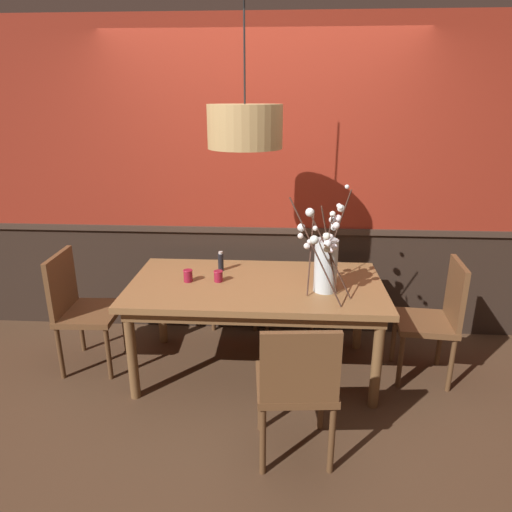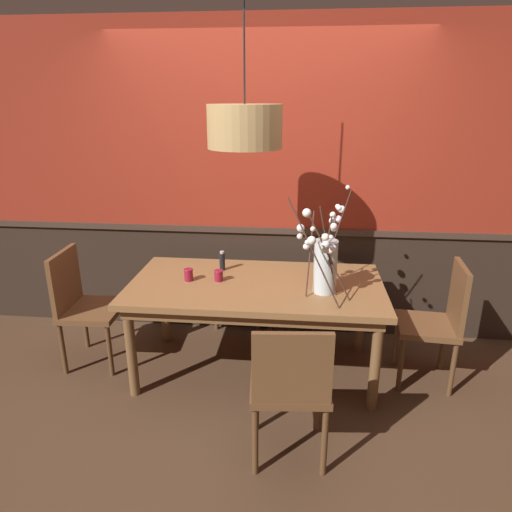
{
  "view_description": "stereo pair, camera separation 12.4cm",
  "coord_description": "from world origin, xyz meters",
  "views": [
    {
      "loc": [
        0.19,
        -3.06,
        2.0
      ],
      "look_at": [
        0.0,
        0.0,
        0.94
      ],
      "focal_mm": 32.07,
      "sensor_mm": 36.0,
      "label": 1
    },
    {
      "loc": [
        0.31,
        -3.05,
        2.0
      ],
      "look_at": [
        0.0,
        0.0,
        0.94
      ],
      "focal_mm": 32.07,
      "sensor_mm": 36.0,
      "label": 2
    }
  ],
  "objects": [
    {
      "name": "ground_plane",
      "position": [
        0.0,
        0.0,
        0.0
      ],
      "size": [
        24.0,
        24.0,
        0.0
      ],
      "primitive_type": "plane",
      "color": "#4C3321"
    },
    {
      "name": "dining_table",
      "position": [
        0.0,
        0.0,
        0.65
      ],
      "size": [
        1.83,
        0.96,
        0.73
      ],
      "color": "olive",
      "rests_on": "ground"
    },
    {
      "name": "chair_far_side_left",
      "position": [
        -0.24,
        0.87,
        0.53
      ],
      "size": [
        0.45,
        0.41,
        0.94
      ],
      "color": "brown",
      "rests_on": "ground"
    },
    {
      "name": "chair_head_east_end",
      "position": [
        1.31,
        0.0,
        0.51
      ],
      "size": [
        0.44,
        0.44,
        0.92
      ],
      "color": "brown",
      "rests_on": "ground"
    },
    {
      "name": "candle_holder_nearer_center",
      "position": [
        -0.5,
        -0.01,
        0.78
      ],
      "size": [
        0.07,
        0.07,
        0.09
      ],
      "color": "maroon",
      "rests_on": "dining_table"
    },
    {
      "name": "back_wall",
      "position": [
        0.0,
        0.74,
        1.3
      ],
      "size": [
        5.78,
        0.14,
        2.61
      ],
      "color": "#2D2119",
      "rests_on": "ground"
    },
    {
      "name": "candle_holder_nearer_edge",
      "position": [
        -0.28,
        0.01,
        0.77
      ],
      "size": [
        0.07,
        0.07,
        0.08
      ],
      "color": "maroon",
      "rests_on": "dining_table"
    },
    {
      "name": "chair_near_side_right",
      "position": [
        0.28,
        -0.9,
        0.51
      ],
      "size": [
        0.47,
        0.46,
        0.89
      ],
      "color": "brown",
      "rests_on": "ground"
    },
    {
      "name": "chair_far_side_right",
      "position": [
        0.26,
        0.89,
        0.54
      ],
      "size": [
        0.46,
        0.41,
        0.97
      ],
      "color": "brown",
      "rests_on": "ground"
    },
    {
      "name": "vase_with_blossoms",
      "position": [
        0.48,
        -0.12,
        0.94
      ],
      "size": [
        0.43,
        0.54,
        0.71
      ],
      "color": "silver",
      "rests_on": "dining_table"
    },
    {
      "name": "chair_head_west_end",
      "position": [
        -1.35,
        0.01,
        0.51
      ],
      "size": [
        0.44,
        0.47,
        0.92
      ],
      "color": "brown",
      "rests_on": "ground"
    },
    {
      "name": "condiment_bottle",
      "position": [
        -0.29,
        0.24,
        0.8
      ],
      "size": [
        0.04,
        0.04,
        0.15
      ],
      "color": "black",
      "rests_on": "dining_table"
    },
    {
      "name": "pendant_lamp",
      "position": [
        -0.07,
        -0.04,
        1.82
      ],
      "size": [
        0.48,
        0.48,
        0.92
      ],
      "color": "tan"
    }
  ]
}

